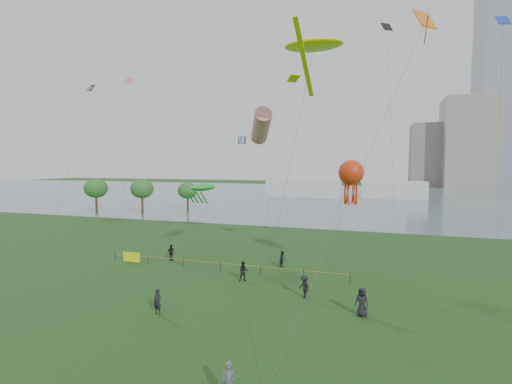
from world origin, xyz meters
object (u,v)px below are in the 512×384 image
(fence, at_px, (164,260))
(kite_flyer, at_px, (229,383))
(kite_stingray, at_px, (313,46))
(kite_octopus, at_px, (351,173))

(fence, xyz_separation_m, kite_flyer, (14.23, -17.95, 0.36))
(fence, xyz_separation_m, kite_stingray, (14.64, 0.52, 19.70))
(fence, distance_m, kite_octopus, 20.06)
(kite_stingray, bearing_deg, fence, -179.37)
(fence, height_order, kite_octopus, kite_octopus)
(fence, distance_m, kite_stingray, 24.55)
(kite_flyer, distance_m, kite_stingray, 26.75)
(kite_flyer, bearing_deg, fence, 123.00)
(kite_flyer, distance_m, kite_octopus, 22.32)
(fence, bearing_deg, kite_octopus, 7.62)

